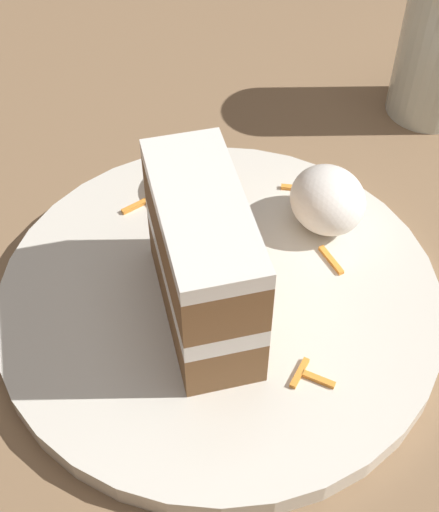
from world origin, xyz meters
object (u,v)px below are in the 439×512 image
at_px(plate, 220,298).
at_px(cake_slice, 203,260).
at_px(orange_garnish, 183,187).
at_px(cream_dollop, 328,200).

distance_m(plate, cake_slice, 0.06).
bearing_deg(cake_slice, orange_garnish, 85.17).
distance_m(cream_dollop, orange_garnish, 0.11).
xyz_separation_m(plate, cream_dollop, (0.03, -0.10, 0.03)).
bearing_deg(plate, cake_slice, 126.77).
bearing_deg(orange_garnish, cake_slice, 166.08).
height_order(plate, cream_dollop, cream_dollop).
bearing_deg(cream_dollop, orange_garnish, 49.13).
bearing_deg(cream_dollop, cake_slice, 110.32).
distance_m(cake_slice, orange_garnish, 0.13).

